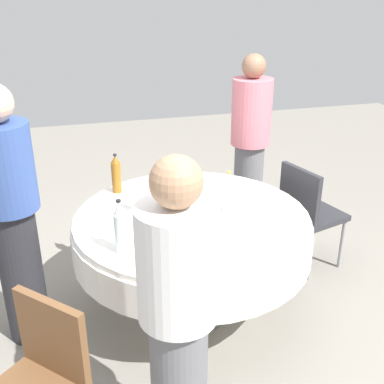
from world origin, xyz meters
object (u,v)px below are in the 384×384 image
Objects in this scene: bottle_amber_near at (116,174)px; wine_glass_left at (135,196)px; dining_table at (192,235)px; bottle_brown_right at (192,197)px; plate_mid at (242,233)px; person_outer at (12,216)px; plate_east at (152,239)px; person_right at (178,320)px; plate_front at (177,191)px; person_near at (250,144)px; bottle_clear_outer at (228,193)px; chair_north at (39,376)px; bottle_clear_far at (120,228)px; wine_glass_far at (184,189)px; chair_south at (307,209)px.

wine_glass_left is (0.34, 0.08, -0.03)m from bottle_amber_near.
wine_glass_left is at bearing -116.29° from dining_table.
bottle_brown_right is 1.40× the size of plate_mid.
plate_east is at bearing -108.20° from person_outer.
dining_table is 1.16m from person_right.
wine_glass_left is at bearing -72.57° from person_right.
plate_front is 1.03m from person_near.
plate_east is 1.69m from person_near.
bottle_brown_right is 0.24m from bottle_clear_outer.
bottle_brown_right is at bearing -90.10° from person_right.
bottle_amber_near is 0.33× the size of chair_north.
bottle_clear_far is 2.14× the size of wine_glass_far.
plate_east is 0.12× the size of person_outer.
wine_glass_far is (-0.19, -0.25, -0.02)m from bottle_clear_outer.
bottle_brown_right is 0.42m from plate_east.
person_outer reaches higher than person_right.
chair_south is (-0.10, 1.02, -0.33)m from wine_glass_far.
plate_mid is at bearing -106.62° from chair_north.
wine_glass_far is 0.17× the size of chair_north.
dining_table is at bearing -90.00° from chair_north.
bottle_amber_near is at bearing -171.69° from plate_east.
chair_north is at bearing -62.42° from plate_mid.
bottle_clear_far is 0.25m from plate_east.
plate_mid is (0.51, 0.23, -0.10)m from wine_glass_far.
bottle_clear_outer is 0.17× the size of person_outer.
person_right is at bearing -2.92° from plate_east.
bottle_clear_far reaches higher than bottle_brown_right.
wine_glass_left is at bearing -86.42° from wine_glass_far.
person_near is (-1.35, 1.30, -0.05)m from bottle_clear_far.
bottle_brown_right is 1.14m from person_right.
person_right is at bearing -80.61° from person_near.
chair_south is (-1.38, 1.36, -0.30)m from person_right.
person_near is (-2.10, 1.16, 0.02)m from person_right.
wine_glass_far is (-0.19, -0.01, 0.26)m from dining_table.
bottle_clear_far is at bearing -95.85° from person_near.
bottle_clear_outer is 0.98× the size of bottle_amber_near.
wine_glass_left is (-0.17, -0.34, -0.03)m from bottle_brown_right.
wine_glass_left is 0.17× the size of chair_south.
chair_north is (0.62, -1.19, -0.23)m from plate_mid.
dining_table is at bearing -90.00° from chair_south.
bottle_brown_right is at bearing 39.64° from bottle_amber_near.
plate_east is 0.13× the size of person_right.
bottle_clear_far is at bearing -56.72° from dining_table.
wine_glass_far is 1.16m from person_near.
bottle_clear_far reaches higher than bottle_clear_outer.
plate_mid is 0.96m from person_right.
bottle_brown_right is at bearing 62.82° from wine_glass_left.
wine_glass_far reaches higher than dining_table.
plate_front is (-0.72, 0.50, -0.14)m from bottle_clear_far.
plate_front is 0.71m from plate_east.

